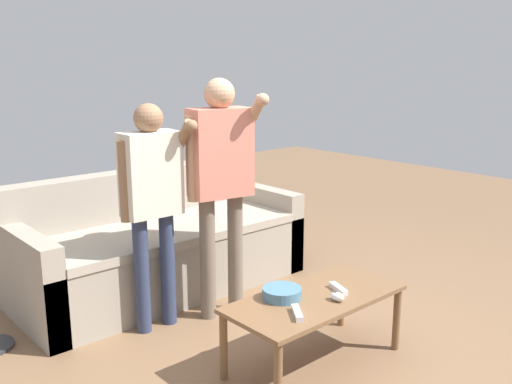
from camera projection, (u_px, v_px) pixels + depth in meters
The scene contains 9 objects.
ground_plane at pixel (310, 363), 3.21m from camera, with size 12.00×12.00×0.00m, color brown.
couch at pixel (160, 248), 4.24m from camera, with size 2.12×0.88×0.87m.
coffee_table at pixel (315, 305), 3.14m from camera, with size 1.04×0.49×0.41m.
snack_bowl at pixel (282, 293), 3.10m from camera, with size 0.22×0.22×0.06m, color teal.
game_remote_nunchuk at pixel (337, 297), 3.07m from camera, with size 0.06×0.09×0.05m.
player_left at pixel (152, 191), 3.46m from camera, with size 0.42×0.33×1.44m.
player_center at pixel (221, 170), 3.63m from camera, with size 0.46×0.41×1.58m.
game_remote_wand_near at pixel (338, 289), 3.20m from camera, with size 0.09×0.16×0.03m.
game_remote_wand_far at pixel (297, 313), 2.89m from camera, with size 0.13×0.15×0.03m.
Camera 1 is at (-2.16, -1.97, 1.68)m, focal length 39.57 mm.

